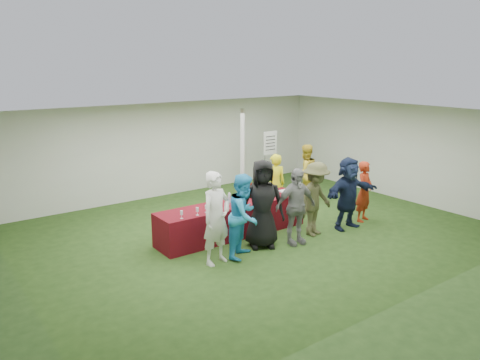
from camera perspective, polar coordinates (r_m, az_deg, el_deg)
ground at (r=10.87m, az=1.90°, el=-6.27°), size 60.00×60.00×0.00m
tent at (r=11.71m, az=0.29°, el=2.10°), size 10.00×10.00×10.00m
serving_table at (r=10.54m, az=-0.88°, el=-4.77°), size 3.60×0.80×0.75m
wine_bottles at (r=10.84m, az=1.32°, el=-1.49°), size 0.70×0.16×0.32m
wine_glasses at (r=9.72m, az=-4.33°, el=-3.45°), size 1.20×0.10×0.16m
water_bottle at (r=10.44m, az=-1.31°, el=-2.21°), size 0.07×0.07×0.23m
bar_towel at (r=11.39m, az=5.41°, el=-1.34°), size 0.25×0.18×0.03m
dump_bucket at (r=11.24m, az=6.67°, el=-1.19°), size 0.24×0.24×0.18m
wine_list_sign at (r=14.11m, az=3.70°, el=3.99°), size 0.50×0.03×1.80m
staff_pourer at (r=11.89m, az=4.24°, el=-0.53°), size 0.67×0.56×1.58m
staff_back at (r=13.23m, az=7.93°, el=0.91°), size 0.86×0.72×1.59m
customer_0 at (r=8.93m, az=-2.91°, el=-4.68°), size 0.74×0.57×1.82m
customer_1 at (r=9.27m, az=0.50°, el=-4.37°), size 1.04×0.98×1.69m
customer_2 at (r=9.74m, az=2.75°, el=-2.94°), size 1.08×0.95×1.87m
customer_3 at (r=9.97m, az=6.79°, el=-3.23°), size 1.02×0.54×1.66m
customer_4 at (r=10.54m, az=9.19°, el=-2.31°), size 1.19×0.84×1.68m
customer_5 at (r=11.12m, az=13.03°, el=-1.57°), size 1.58×0.51×1.70m
customer_6 at (r=11.78m, az=14.93°, el=-1.35°), size 0.62×0.50×1.49m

